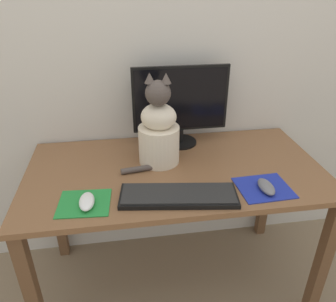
{
  "coord_description": "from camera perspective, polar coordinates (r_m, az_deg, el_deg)",
  "views": [
    {
      "loc": [
        -0.22,
        -1.22,
        1.47
      ],
      "look_at": [
        -0.04,
        -0.07,
        0.84
      ],
      "focal_mm": 35.0,
      "sensor_mm": 36.0,
      "label": 1
    }
  ],
  "objects": [
    {
      "name": "ground_plane",
      "position": [
        1.92,
        1.03,
        -21.5
      ],
      "size": [
        12.0,
        12.0,
        0.0
      ],
      "primitive_type": "plane",
      "color": "#847056"
    },
    {
      "name": "wall_back",
      "position": [
        1.62,
        -0.86,
        20.57
      ],
      "size": [
        7.0,
        0.04,
        2.5
      ],
      "color": "beige",
      "rests_on": "ground_plane"
    },
    {
      "name": "desk",
      "position": [
        1.51,
        1.23,
        -6.15
      ],
      "size": [
        1.3,
        0.67,
        0.71
      ],
      "color": "brown",
      "rests_on": "ground_plane"
    },
    {
      "name": "monitor",
      "position": [
        1.59,
        2.19,
        8.23
      ],
      "size": [
        0.46,
        0.17,
        0.39
      ],
      "color": "black",
      "rests_on": "desk"
    },
    {
      "name": "keyboard",
      "position": [
        1.26,
        1.85,
        -7.71
      ],
      "size": [
        0.46,
        0.21,
        0.02
      ],
      "rotation": [
        0.0,
        0.0,
        -0.14
      ],
      "color": "black",
      "rests_on": "desk"
    },
    {
      "name": "mousepad_left",
      "position": [
        1.28,
        -14.37,
        -8.78
      ],
      "size": [
        0.2,
        0.18,
        0.0
      ],
      "rotation": [
        0.0,
        0.0,
        -0.07
      ],
      "color": "#238438",
      "rests_on": "desk"
    },
    {
      "name": "mousepad_right",
      "position": [
        1.37,
        16.33,
        -6.16
      ],
      "size": [
        0.21,
        0.19,
        0.0
      ],
      "rotation": [
        0.0,
        0.0,
        0.04
      ],
      "color": "#1E2D9E",
      "rests_on": "desk"
    },
    {
      "name": "computer_mouse_left",
      "position": [
        1.25,
        -13.96,
        -8.52
      ],
      "size": [
        0.06,
        0.11,
        0.03
      ],
      "color": "white",
      "rests_on": "mousepad_left"
    },
    {
      "name": "computer_mouse_right",
      "position": [
        1.35,
        16.74,
        -5.97
      ],
      "size": [
        0.06,
        0.11,
        0.03
      ],
      "color": "slate",
      "rests_on": "mousepad_right"
    },
    {
      "name": "cat",
      "position": [
        1.43,
        -1.65,
        3.5
      ],
      "size": [
        0.28,
        0.21,
        0.41
      ],
      "rotation": [
        0.0,
        0.0,
        -0.2
      ],
      "color": "beige",
      "rests_on": "desk"
    }
  ]
}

